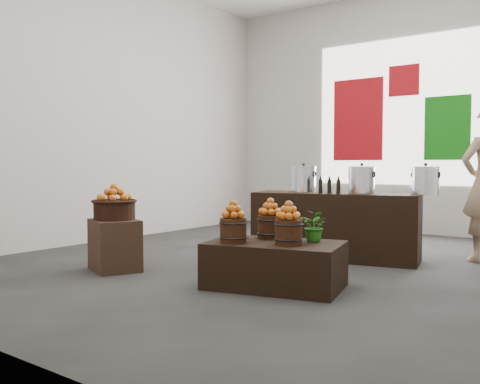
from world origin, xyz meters
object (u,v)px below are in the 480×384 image
Objects in this scene: crate at (115,245)px; stock_pot_center at (362,181)px; counter at (335,226)px; stock_pot_right at (425,181)px; stock_pot_left at (304,180)px; display_table at (275,265)px; wicker_basket at (114,210)px.

crate is 1.82× the size of stock_pot_center.
stock_pot_right is (0.99, 0.23, 0.55)m from counter.
stock_pot_right reaches higher than crate.
crate is 1.82× the size of stock_pot_right.
stock_pot_left and stock_pot_center have the same top height.
stock_pot_right is (0.75, 1.92, 0.73)m from display_table.
display_table is 4.05× the size of stock_pot_left.
wicker_basket reaches higher than display_table.
wicker_basket is 1.46× the size of stock_pot_center.
counter is at bearing 52.49° from crate.
display_table is 1.86m from stock_pot_left.
stock_pot_left is (1.18, 1.95, 0.67)m from crate.
wicker_basket is 1.46× the size of stock_pot_right.
stock_pot_center reaches higher than counter.
wicker_basket is (0.00, 0.00, 0.37)m from crate.
stock_pot_right is at bearing 41.72° from wicker_basket.
crate is 1.25× the size of wicker_basket.
wicker_basket is 2.84m from stock_pot_center.
stock_pot_right reaches higher than counter.
crate is at bearing -140.88° from counter.
counter reaches higher than crate.
display_table is at bearing -92.17° from stock_pot_center.
stock_pot_center reaches higher than wicker_basket.
stock_pot_right is at bearing 13.36° from stock_pot_center.
stock_pot_left is at bearing -166.64° from stock_pot_center.
crate is 2.58m from counter.
counter is at bearing 52.49° from wicker_basket.
counter is 6.47× the size of stock_pot_left.
stock_pot_left is at bearing 58.78° from wicker_basket.
display_table is 4.05× the size of stock_pot_center.
crate is 0.28× the size of counter.
display_table is at bearing -68.73° from stock_pot_left.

